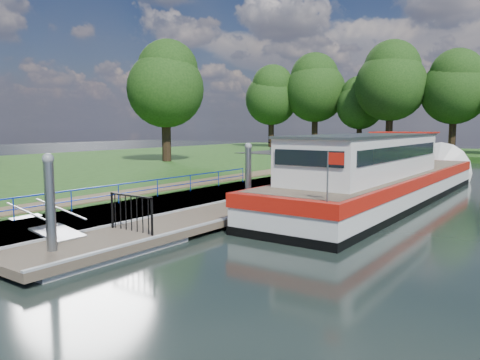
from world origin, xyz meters
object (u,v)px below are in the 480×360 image
Objects in this scene: pontoon at (300,196)px; car_a at (348,148)px; car_c at (286,147)px; car_d at (344,145)px; car_b at (308,147)px; barge at (388,178)px.

car_a is at bearing 107.18° from pontoon.
car_c is 0.88× the size of car_d.
car_a is 4.57m from car_b.
pontoon is at bearing -147.15° from barge.
car_b is (-11.50, 23.06, 1.31)m from pontoon.
car_d is (1.66, 5.36, -0.00)m from car_b.
car_b is at bearing -89.00° from car_d.
car_b reaches higher than pontoon.
car_d reaches higher than car_a.
pontoon is 7.85× the size of car_a.
pontoon is 1.42× the size of barge.
car_b is at bearing 149.90° from car_a.
barge is 25.65m from car_b.
car_d is (4.14, 5.78, 0.05)m from car_c.
car_c is at bearing -107.39° from car_d.
car_b reaches higher than car_a.
barge reaches higher than pontoon.
car_d is at bearing 109.09° from pontoon.
barge reaches higher than car_b.
barge is 5.53× the size of car_a.
car_c is (-2.48, -0.42, -0.05)m from car_b.
car_b is at bearing 126.05° from barge.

